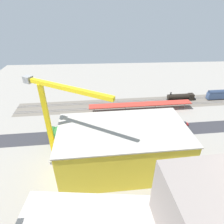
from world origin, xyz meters
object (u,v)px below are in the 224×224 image
(parked_car_4, at_px, (122,127))
(street_tree_4, at_px, (96,131))
(parked_car_5, at_px, (108,127))
(parked_car_6, at_px, (92,128))
(street_tree_0, at_px, (52,132))
(parked_car_1, at_px, (170,125))
(parked_car_0, at_px, (183,124))
(parked_car_3, at_px, (138,126))
(street_tree_1, at_px, (65,132))
(platform_canopy_near, at_px, (141,104))
(parked_car_2, at_px, (155,125))
(construction_building, at_px, (122,148))
(locomotive, at_px, (182,97))
(box_truck_1, at_px, (128,134))
(tower_crane, at_px, (54,118))
(passenger_coach, at_px, (222,94))
(box_truck_0, at_px, (146,134))
(street_tree_3, at_px, (71,134))
(traffic_light, at_px, (81,133))
(street_tree_2, at_px, (61,133))

(parked_car_4, distance_m, street_tree_4, 15.53)
(parked_car_5, distance_m, parked_car_6, 7.30)
(street_tree_0, bearing_deg, parked_car_1, -170.91)
(parked_car_0, bearing_deg, parked_car_4, 0.99)
(parked_car_3, xyz_separation_m, street_tree_1, (31.30, 9.28, 4.90))
(platform_canopy_near, relative_size, parked_car_2, 11.83)
(parked_car_1, distance_m, street_tree_0, 52.69)
(platform_canopy_near, distance_m, construction_building, 40.25)
(street_tree_0, bearing_deg, parked_car_5, -160.72)
(parked_car_0, distance_m, parked_car_4, 28.98)
(locomotive, relative_size, parked_car_3, 3.90)
(parked_car_2, height_order, parked_car_6, parked_car_2)
(parked_car_2, bearing_deg, box_truck_1, 26.72)
(tower_crane, height_order, street_tree_1, tower_crane)
(locomotive, relative_size, parked_car_2, 3.71)
(passenger_coach, bearing_deg, box_truck_0, 32.19)
(parked_car_2, distance_m, tower_crane, 48.64)
(parked_car_0, height_order, street_tree_4, street_tree_4)
(parked_car_2, height_order, street_tree_3, street_tree_3)
(platform_canopy_near, distance_m, street_tree_3, 41.12)
(box_truck_1, xyz_separation_m, traffic_light, (19.57, 1.49, 2.44))
(street_tree_4, bearing_deg, street_tree_1, 0.81)
(parked_car_1, height_order, street_tree_3, street_tree_3)
(tower_crane, bearing_deg, street_tree_2, -82.23)
(box_truck_0, bearing_deg, street_tree_1, 3.77)
(parked_car_5, distance_m, street_tree_4, 11.40)
(street_tree_4, bearing_deg, parked_car_0, -166.97)
(street_tree_0, relative_size, street_tree_1, 0.87)
(tower_crane, relative_size, street_tree_2, 3.89)
(parked_car_0, xyz_separation_m, parked_car_3, (21.68, 0.33, 0.02))
(construction_building, bearing_deg, street_tree_4, -57.70)
(parked_car_0, height_order, parked_car_6, parked_car_0)
(platform_canopy_near, height_order, locomotive, locomotive)
(locomotive, xyz_separation_m, street_tree_3, (59.68, 34.80, 2.53))
(box_truck_0, distance_m, traffic_light, 27.56)
(traffic_light, bearing_deg, parked_car_0, -169.59)
(platform_canopy_near, relative_size, traffic_light, 8.81)
(parked_car_6, distance_m, box_truck_1, 16.81)
(parked_car_2, bearing_deg, passenger_coach, -150.99)
(street_tree_3, relative_size, street_tree_4, 0.78)
(parked_car_0, relative_size, parked_car_2, 0.97)
(tower_crane, height_order, box_truck_1, tower_crane)
(parked_car_5, bearing_deg, parked_car_0, -179.32)
(parked_car_2, height_order, tower_crane, tower_crane)
(passenger_coach, height_order, street_tree_4, street_tree_4)
(parked_car_2, xyz_separation_m, box_truck_1, (13.92, 7.00, 0.92))
(passenger_coach, relative_size, parked_car_2, 3.89)
(passenger_coach, distance_m, parked_car_1, 47.06)
(street_tree_3, bearing_deg, platform_canopy_near, -143.94)
(parked_car_1, relative_size, parked_car_3, 0.98)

